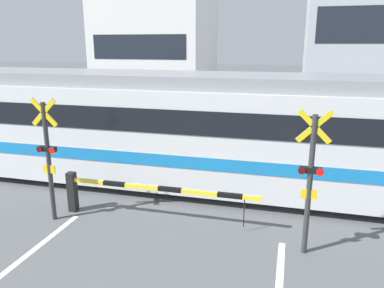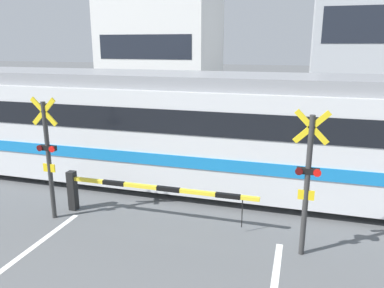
{
  "view_description": "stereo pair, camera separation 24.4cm",
  "coord_description": "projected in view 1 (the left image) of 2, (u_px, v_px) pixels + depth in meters",
  "views": [
    {
      "loc": [
        2.53,
        -0.96,
        4.22
      ],
      "look_at": [
        0.0,
        8.51,
        1.6
      ],
      "focal_mm": 35.0,
      "sensor_mm": 36.0,
      "label": 1
    },
    {
      "loc": [
        2.76,
        -0.89,
        4.22
      ],
      "look_at": [
        0.0,
        8.51,
        1.6
      ],
      "focal_mm": 35.0,
      "sensor_mm": 36.0,
      "label": 2
    }
  ],
  "objects": [
    {
      "name": "building_right_of_street",
      "position": [
        350.0,
        35.0,
        22.68
      ],
      "size": [
        5.08,
        6.5,
        9.47
      ],
      "color": "#B2B7BC",
      "rests_on": "ground_plane"
    },
    {
      "name": "rail_track_far",
      "position": [
        206.0,
        177.0,
        12.17
      ],
      "size": [
        50.0,
        0.1,
        0.08
      ],
      "color": "gray",
      "rests_on": "ground_plane"
    },
    {
      "name": "crossing_barrier_near",
      "position": [
        124.0,
        190.0,
        9.26
      ],
      "size": [
        4.93,
        0.2,
        1.05
      ],
      "color": "black",
      "rests_on": "ground_plane"
    },
    {
      "name": "commuter_train",
      "position": [
        154.0,
        125.0,
        11.41
      ],
      "size": [
        14.67,
        2.94,
        3.41
      ],
      "color": "silver",
      "rests_on": "ground_plane"
    },
    {
      "name": "rail_track_near",
      "position": [
        195.0,
        193.0,
        10.83
      ],
      "size": [
        50.0,
        0.1,
        0.08
      ],
      "color": "gray",
      "rests_on": "ground_plane"
    },
    {
      "name": "crossing_signal_right",
      "position": [
        310.0,
        177.0,
        7.41
      ],
      "size": [
        0.68,
        0.15,
        3.04
      ],
      "color": "#333333",
      "rests_on": "ground_plane"
    },
    {
      "name": "pedestrian",
      "position": [
        239.0,
        127.0,
        15.13
      ],
      "size": [
        0.38,
        0.22,
        1.68
      ],
      "color": "brown",
      "rests_on": "ground_plane"
    },
    {
      "name": "crossing_barrier_far",
      "position": [
        254.0,
        145.0,
        13.4
      ],
      "size": [
        4.93,
        0.2,
        1.05
      ],
      "color": "black",
      "rests_on": "ground_plane"
    },
    {
      "name": "crossing_signal_left",
      "position": [
        48.0,
        155.0,
        8.91
      ],
      "size": [
        0.68,
        0.15,
        3.04
      ],
      "color": "#333333",
      "rests_on": "ground_plane"
    },
    {
      "name": "building_left_of_street",
      "position": [
        157.0,
        52.0,
        26.06
      ],
      "size": [
        7.24,
        6.5,
        7.38
      ],
      "color": "white",
      "rests_on": "ground_plane"
    }
  ]
}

